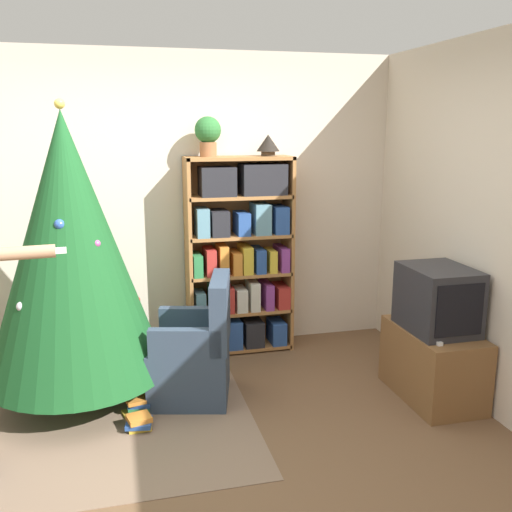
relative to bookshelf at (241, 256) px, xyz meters
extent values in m
plane|color=brown|center=(-0.56, -1.66, -0.86)|extent=(14.00, 14.00, 0.00)
cube|color=beige|center=(-0.56, 0.24, 0.44)|extent=(8.00, 0.10, 2.60)
cube|color=#7F6651|center=(-1.21, -1.17, -0.86)|extent=(2.04, 1.65, 0.01)
cube|color=#A8703D|center=(-0.46, 0.01, 0.00)|extent=(0.03, 0.32, 1.72)
cube|color=#A8703D|center=(0.44, 0.01, 0.00)|extent=(0.03, 0.32, 1.72)
cube|color=#A8703D|center=(-0.01, 0.01, 0.85)|extent=(0.92, 0.32, 0.03)
cube|color=#A8703D|center=(-0.01, 0.17, 0.00)|extent=(0.92, 0.01, 1.72)
cube|color=#A8703D|center=(-0.01, 0.01, -0.83)|extent=(0.89, 0.32, 0.03)
cube|color=#5B899E|center=(-0.33, -0.04, -0.72)|extent=(0.19, 0.23, 0.19)
cube|color=#284C93|center=(-0.11, -0.01, -0.69)|extent=(0.19, 0.29, 0.25)
cube|color=#232328|center=(0.10, -0.01, -0.70)|extent=(0.17, 0.29, 0.23)
cube|color=#284C93|center=(0.33, -0.03, -0.71)|extent=(0.13, 0.25, 0.21)
cube|color=#A8703D|center=(-0.01, 0.01, -0.49)|extent=(0.89, 0.32, 0.03)
cube|color=#5B899E|center=(-0.38, -0.03, -0.38)|extent=(0.09, 0.23, 0.19)
cube|color=#2D7A42|center=(-0.25, -0.03, -0.36)|extent=(0.09, 0.23, 0.24)
cube|color=#B22D28|center=(-0.13, -0.02, -0.37)|extent=(0.08, 0.25, 0.22)
cube|color=beige|center=(-0.01, -0.03, -0.38)|extent=(0.10, 0.23, 0.20)
cube|color=beige|center=(0.10, -0.03, -0.35)|extent=(0.08, 0.25, 0.25)
cube|color=#843889|center=(0.23, 0.00, -0.36)|extent=(0.07, 0.31, 0.23)
cube|color=#B22D28|center=(0.36, -0.01, -0.38)|extent=(0.11, 0.27, 0.20)
cube|color=#A8703D|center=(-0.01, 0.01, -0.15)|extent=(0.89, 0.32, 0.03)
cube|color=#2D7A42|center=(-0.39, -0.02, -0.04)|extent=(0.08, 0.27, 0.19)
cube|color=#B22D28|center=(-0.28, -0.02, -0.02)|extent=(0.08, 0.26, 0.23)
cube|color=orange|center=(-0.17, -0.02, -0.01)|extent=(0.08, 0.25, 0.25)
cube|color=orange|center=(-0.05, -0.01, -0.04)|extent=(0.08, 0.28, 0.19)
cube|color=gold|center=(0.04, -0.02, -0.02)|extent=(0.09, 0.27, 0.24)
cube|color=#284C93|center=(0.15, -0.01, -0.03)|extent=(0.09, 0.28, 0.21)
cube|color=gold|center=(0.26, -0.03, -0.04)|extent=(0.07, 0.23, 0.19)
cube|color=#843889|center=(0.37, 0.00, -0.03)|extent=(0.07, 0.30, 0.21)
cube|color=#A8703D|center=(-0.01, 0.01, 0.19)|extent=(0.89, 0.32, 0.03)
cube|color=#5B899E|center=(-0.34, -0.04, 0.32)|extent=(0.10, 0.23, 0.24)
cube|color=#232328|center=(-0.19, -0.01, 0.31)|extent=(0.15, 0.28, 0.22)
cube|color=#284C93|center=(0.01, -0.02, 0.30)|extent=(0.11, 0.25, 0.19)
cube|color=#5B899E|center=(0.17, -0.02, 0.33)|extent=(0.14, 0.26, 0.26)
cube|color=#284C93|center=(0.34, -0.02, 0.32)|extent=(0.12, 0.27, 0.24)
cube|color=#A8703D|center=(-0.01, 0.01, 0.52)|extent=(0.89, 0.32, 0.03)
cube|color=#232328|center=(-0.20, -0.03, 0.66)|extent=(0.29, 0.25, 0.24)
cube|color=#232328|center=(0.19, -0.02, 0.67)|extent=(0.38, 0.26, 0.26)
cube|color=brown|center=(1.17, -1.26, -0.60)|extent=(0.47, 0.80, 0.53)
cube|color=#28282D|center=(1.17, -1.26, -0.10)|extent=(0.43, 0.54, 0.47)
cube|color=black|center=(1.17, -1.54, -0.10)|extent=(0.35, 0.01, 0.36)
cube|color=white|center=(1.03, -1.50, -0.32)|extent=(0.04, 0.12, 0.02)
cylinder|color=#4C3323|center=(-1.36, -0.69, -0.81)|extent=(0.36, 0.36, 0.10)
cylinder|color=brown|center=(-1.36, -0.69, -0.70)|extent=(0.08, 0.08, 0.12)
cone|color=#195123|center=(-1.36, -0.69, 0.29)|extent=(1.26, 1.26, 1.87)
sphere|color=red|center=(-1.28, -0.42, 0.35)|extent=(0.07, 0.07, 0.07)
sphere|color=#335BB2|center=(-1.40, -0.92, 0.49)|extent=(0.07, 0.07, 0.07)
sphere|color=red|center=(-0.93, -0.61, -0.15)|extent=(0.06, 0.06, 0.06)
sphere|color=gold|center=(-1.82, -0.61, -0.21)|extent=(0.06, 0.06, 0.06)
sphere|color=#B74C93|center=(-1.18, -0.90, 0.35)|extent=(0.05, 0.05, 0.05)
sphere|color=silver|center=(-1.67, -0.95, -0.03)|extent=(0.07, 0.07, 0.07)
sphere|color=#E5CC4C|center=(-1.36, -0.69, 1.26)|extent=(0.07, 0.07, 0.07)
cube|color=#334256|center=(-0.57, -0.83, -0.65)|extent=(0.68, 0.68, 0.42)
cube|color=#334256|center=(-0.35, -0.88, -0.19)|extent=(0.25, 0.57, 0.50)
cube|color=#334256|center=(-0.51, -0.60, -0.34)|extent=(0.51, 0.20, 0.20)
cube|color=#334256|center=(-0.63, -1.06, -0.34)|extent=(0.51, 0.20, 0.20)
cylinder|color=tan|center=(-1.60, -1.69, 0.47)|extent=(0.48, 0.11, 0.07)
cube|color=white|center=(-1.36, -1.67, 0.47)|extent=(0.11, 0.04, 0.03)
cylinder|color=#935B38|center=(-0.27, 0.01, 0.92)|extent=(0.14, 0.14, 0.12)
sphere|color=#2D7033|center=(-0.27, 0.01, 1.08)|extent=(0.22, 0.22, 0.22)
cylinder|color=#473828|center=(0.25, 0.01, 0.88)|extent=(0.12, 0.12, 0.04)
cone|color=black|center=(0.25, 0.01, 0.97)|extent=(0.20, 0.20, 0.14)
cube|color=gold|center=(-0.96, -0.99, -0.85)|extent=(0.24, 0.16, 0.02)
cube|color=#2D7A42|center=(-0.96, -0.98, -0.82)|extent=(0.15, 0.13, 0.04)
cube|color=#284C93|center=(-0.95, -0.99, -0.79)|extent=(0.17, 0.13, 0.03)
cube|color=orange|center=(-0.96, -0.98, -0.76)|extent=(0.20, 0.16, 0.03)
cube|color=gold|center=(-0.96, -1.22, -0.85)|extent=(0.15, 0.12, 0.03)
cube|color=#284C93|center=(-0.97, -1.22, -0.81)|extent=(0.19, 0.18, 0.03)
cube|color=orange|center=(-0.97, -1.21, -0.78)|extent=(0.18, 0.17, 0.03)
camera|label=1|loc=(-1.05, -4.75, 1.11)|focal=40.00mm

